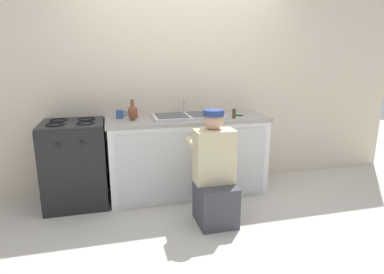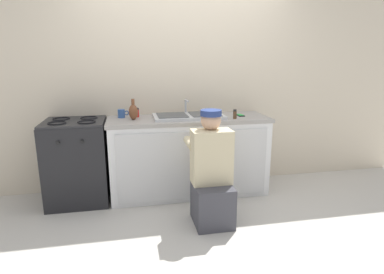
{
  "view_description": "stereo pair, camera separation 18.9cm",
  "coord_description": "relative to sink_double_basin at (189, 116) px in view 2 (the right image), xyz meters",
  "views": [
    {
      "loc": [
        -0.85,
        -3.21,
        1.58
      ],
      "look_at": [
        0.0,
        0.1,
        0.73
      ],
      "focal_mm": 30.0,
      "sensor_mm": 36.0,
      "label": 1
    },
    {
      "loc": [
        -0.67,
        -3.25,
        1.58
      ],
      "look_at": [
        0.0,
        0.1,
        0.73
      ],
      "focal_mm": 30.0,
      "sensor_mm": 36.0,
      "label": 2
    }
  ],
  "objects": [
    {
      "name": "plumber_person",
      "position": [
        0.08,
        -0.76,
        -0.47
      ],
      "size": [
        0.42,
        0.61,
        1.1
      ],
      "color": "#3F3F47",
      "rests_on": "ground_plane"
    },
    {
      "name": "spice_bottle_red",
      "position": [
        -0.57,
        0.14,
        0.03
      ],
      "size": [
        0.04,
        0.04,
        0.1
      ],
      "color": "red",
      "rests_on": "countertop"
    },
    {
      "name": "coffee_mug",
      "position": [
        -0.75,
        0.14,
        0.03
      ],
      "size": [
        0.13,
        0.08,
        0.1
      ],
      "color": "#335699",
      "rests_on": "countertop"
    },
    {
      "name": "back_wall",
      "position": [
        0.0,
        0.35,
        0.32
      ],
      "size": [
        6.0,
        0.1,
        2.5
      ],
      "primitive_type": "cube",
      "color": "beige",
      "rests_on": "ground_plane"
    },
    {
      "name": "sink_double_basin",
      "position": [
        0.0,
        0.0,
        0.0
      ],
      "size": [
        0.8,
        0.44,
        0.19
      ],
      "color": "silver",
      "rests_on": "countertop"
    },
    {
      "name": "stove_range",
      "position": [
        -1.25,
        -0.0,
        -0.47
      ],
      "size": [
        0.65,
        0.62,
        0.93
      ],
      "color": "black",
      "rests_on": "ground_plane"
    },
    {
      "name": "countertop",
      "position": [
        0.0,
        -0.0,
        -0.04
      ],
      "size": [
        1.84,
        0.62,
        0.04
      ],
      "primitive_type": "cube",
      "color": "#9E9993",
      "rests_on": "counter_cabinet"
    },
    {
      "name": "vase_decorative",
      "position": [
        -0.62,
        -0.02,
        0.07
      ],
      "size": [
        0.1,
        0.1,
        0.23
      ],
      "color": "brown",
      "rests_on": "countertop"
    },
    {
      "name": "ground_plane",
      "position": [
        0.0,
        -0.3,
        -0.93
      ],
      "size": [
        12.0,
        12.0,
        0.0
      ],
      "primitive_type": "plane",
      "color": "beige"
    },
    {
      "name": "cell_phone",
      "position": [
        0.62,
        -0.0,
        -0.01
      ],
      "size": [
        0.07,
        0.14,
        0.01
      ],
      "color": "black",
      "rests_on": "countertop"
    },
    {
      "name": "spice_bottle_pepper",
      "position": [
        0.49,
        -0.18,
        0.03
      ],
      "size": [
        0.04,
        0.04,
        0.1
      ],
      "color": "#513823",
      "rests_on": "countertop"
    },
    {
      "name": "counter_cabinet",
      "position": [
        0.0,
        -0.01,
        -0.5
      ],
      "size": [
        1.8,
        0.62,
        0.87
      ],
      "color": "white",
      "rests_on": "ground_plane"
    }
  ]
}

